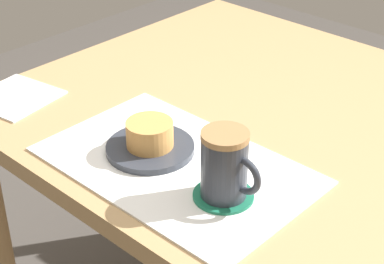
{
  "coord_description": "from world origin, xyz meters",
  "views": [
    {
      "loc": [
        0.57,
        -0.9,
        1.34
      ],
      "look_at": [
        -0.06,
        -0.21,
        0.78
      ],
      "focal_mm": 60.0,
      "sensor_mm": 36.0,
      "label": 1
    }
  ],
  "objects_px": {
    "dining_table": "(290,159)",
    "pastry": "(150,134)",
    "pastry_plate": "(150,148)",
    "coffee_mug": "(226,165)"
  },
  "relations": [
    {
      "from": "dining_table",
      "to": "pastry",
      "type": "distance_m",
      "value": 0.31
    },
    {
      "from": "pastry_plate",
      "to": "coffee_mug",
      "type": "height_order",
      "value": "coffee_mug"
    },
    {
      "from": "pastry_plate",
      "to": "pastry",
      "type": "distance_m",
      "value": 0.03
    },
    {
      "from": "dining_table",
      "to": "pastry_plate",
      "type": "height_order",
      "value": "pastry_plate"
    },
    {
      "from": "dining_table",
      "to": "coffee_mug",
      "type": "distance_m",
      "value": 0.31
    },
    {
      "from": "dining_table",
      "to": "coffee_mug",
      "type": "xyz_separation_m",
      "value": [
        0.06,
        -0.27,
        0.14
      ]
    },
    {
      "from": "dining_table",
      "to": "coffee_mug",
      "type": "relative_size",
      "value": 10.04
    },
    {
      "from": "pastry_plate",
      "to": "pastry",
      "type": "height_order",
      "value": "pastry"
    },
    {
      "from": "pastry",
      "to": "pastry_plate",
      "type": "bearing_deg",
      "value": 0.0
    },
    {
      "from": "dining_table",
      "to": "pastry_plate",
      "type": "xyz_separation_m",
      "value": [
        -0.12,
        -0.25,
        0.09
      ]
    }
  ]
}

